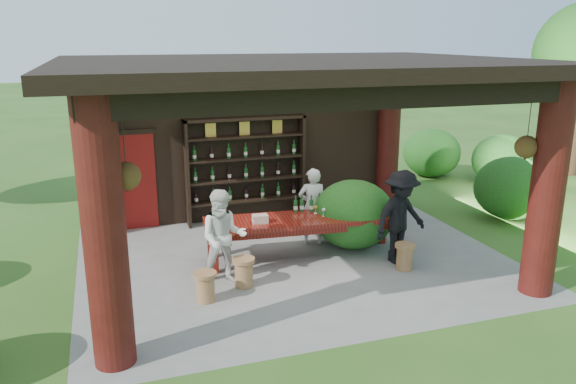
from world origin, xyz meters
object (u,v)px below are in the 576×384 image
object	(u,v)px
stool_near_left	(244,272)
guest_woman	(223,237)
wine_shelf	(246,169)
stool_far_left	(205,286)
napkin_basket	(260,219)
stool_near_right	(405,256)
tasting_table	(304,223)
guest_man	(401,217)
host	(312,206)

from	to	relation	value
stool_near_left	guest_woman	size ratio (longest dim) A/B	0.31
wine_shelf	guest_woman	xyz separation A→B (m)	(-1.13, -3.01, -0.35)
stool_near_left	stool_far_left	world-z (taller)	stool_near_left
wine_shelf	napkin_basket	world-z (taller)	wine_shelf
stool_near_right	napkin_basket	bearing A→B (deg)	155.46
wine_shelf	guest_woman	distance (m)	3.24
tasting_table	stool_near_left	bearing A→B (deg)	-146.83
wine_shelf	stool_near_right	distance (m)	4.03
wine_shelf	guest_woman	size ratio (longest dim) A/B	1.64
guest_woman	guest_man	world-z (taller)	guest_man
guest_woman	napkin_basket	xyz separation A→B (m)	(0.77, 0.61, 0.04)
guest_woman	napkin_basket	distance (m)	0.98
tasting_table	stool_far_left	size ratio (longest dim) A/B	7.73
guest_woman	guest_man	distance (m)	3.12
wine_shelf	tasting_table	distance (m)	2.47
wine_shelf	tasting_table	bearing A→B (deg)	-78.95
napkin_basket	tasting_table	bearing A→B (deg)	2.44
stool_near_right	guest_woman	bearing A→B (deg)	172.02
stool_far_left	guest_woman	world-z (taller)	guest_woman
wine_shelf	stool_near_right	bearing A→B (deg)	-61.07
host	napkin_basket	world-z (taller)	host
stool_near_right	guest_woman	size ratio (longest dim) A/B	0.29
stool_near_right	guest_man	bearing A→B (deg)	76.69
guest_man	napkin_basket	distance (m)	2.44
wine_shelf	stool_near_left	xyz separation A→B (m)	(-0.87, -3.24, -0.88)
tasting_table	napkin_basket	bearing A→B (deg)	-177.56
tasting_table	wine_shelf	bearing A→B (deg)	101.05
wine_shelf	stool_far_left	world-z (taller)	wine_shelf
guest_woman	stool_near_left	bearing A→B (deg)	-30.93
wine_shelf	napkin_basket	distance (m)	2.45
host	stool_near_right	bearing A→B (deg)	134.21
guest_man	stool_far_left	bearing A→B (deg)	172.72
stool_near_left	stool_near_right	bearing A→B (deg)	-4.04
stool_near_right	host	xyz separation A→B (m)	(-1.05, 1.68, 0.50)
guest_man	napkin_basket	world-z (taller)	guest_man
tasting_table	stool_far_left	xyz separation A→B (m)	(-2.01, -1.20, -0.39)
host	stool_far_left	bearing A→B (deg)	49.16
stool_near_right	napkin_basket	size ratio (longest dim) A/B	1.76
stool_near_left	stool_near_right	world-z (taller)	stool_near_left
wine_shelf	stool_far_left	xyz separation A→B (m)	(-1.54, -3.57, -0.88)
stool_near_right	guest_man	world-z (taller)	guest_man
stool_near_left	stool_far_left	xyz separation A→B (m)	(-0.67, -0.32, -0.01)
tasting_table	host	world-z (taller)	host
tasting_table	stool_near_left	xyz separation A→B (m)	(-1.33, -0.87, -0.38)
stool_far_left	host	bearing A→B (deg)	37.08
tasting_table	guest_woman	world-z (taller)	guest_woman
host	guest_woman	world-z (taller)	guest_woman
tasting_table	napkin_basket	world-z (taller)	napkin_basket
wine_shelf	napkin_basket	bearing A→B (deg)	-98.50
stool_near_right	stool_far_left	world-z (taller)	stool_far_left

